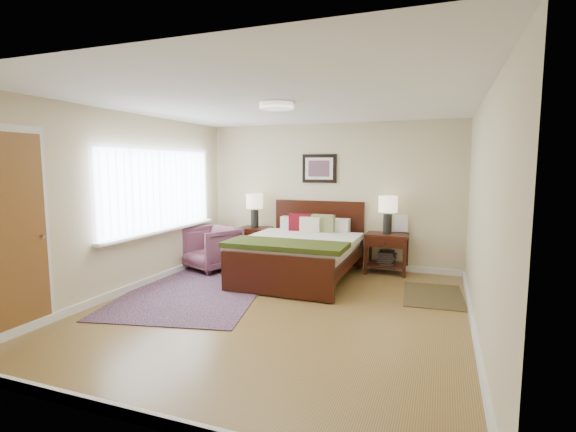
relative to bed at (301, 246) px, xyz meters
The scene contains 18 objects.
floor 1.57m from the bed, 82.59° to the right, with size 5.00×5.00×0.00m, color olive.
back_wall 1.28m from the bed, 79.57° to the left, with size 4.50×0.04×2.50m, color beige.
front_wall 4.04m from the bed, 87.25° to the right, with size 4.50×0.04×2.50m, color beige.
left_wall 2.63m from the bed, 144.58° to the right, with size 0.04×5.00×2.50m, color beige.
right_wall 2.94m from the bed, 30.97° to the right, with size 0.04×5.00×2.50m, color beige.
ceiling 2.47m from the bed, 82.59° to the right, with size 4.50×5.00×0.02m, color white.
window 2.31m from the bed, 159.13° to the right, with size 0.11×2.72×1.32m.
door 3.85m from the bed, 122.40° to the right, with size 0.06×1.00×2.18m.
ceil_fixture 2.44m from the bed, 82.59° to the right, with size 0.44×0.44×0.08m.
bed is the anchor object (origin of this frame).
wall_art 1.56m from the bed, 89.96° to the left, with size 0.62×0.05×0.50m.
nightstand_left 1.40m from the bed, 146.04° to the left, with size 0.54×0.49×0.64m.
nightstand_right 1.47m from the bed, 32.85° to the left, with size 0.67×0.50×0.66m.
lamp_left 1.51m from the bed, 145.31° to the left, with size 0.30×0.30×0.61m.
lamp_right 1.57m from the bed, 33.27° to the left, with size 0.30×0.30×0.61m.
armchair 1.62m from the bed, behind, with size 0.78×0.81×0.73m, color #6D3C50.
rug_persian 1.77m from the bed, 133.20° to the right, with size 1.81×2.56×0.01m, color #0E0D45.
rug_navy 2.07m from the bed, ahead, with size 0.77×1.16×0.01m, color black.
Camera 1 is at (1.86, -4.63, 1.75)m, focal length 26.00 mm.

